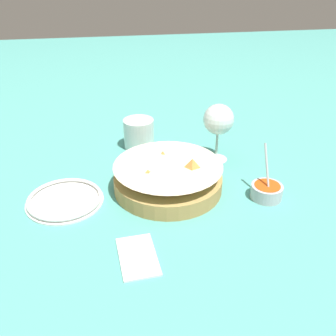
# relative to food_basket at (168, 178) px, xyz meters

# --- Properties ---
(ground_plane) EXTENTS (4.00, 4.00, 0.00)m
(ground_plane) POSITION_rel_food_basket_xyz_m (-0.03, 0.01, -0.03)
(ground_plane) COLOR teal
(food_basket) EXTENTS (0.26, 0.26, 0.09)m
(food_basket) POSITION_rel_food_basket_xyz_m (0.00, 0.00, 0.00)
(food_basket) COLOR #B2894C
(food_basket) RESTS_ON ground_plane
(sauce_cup) EXTENTS (0.08, 0.07, 0.12)m
(sauce_cup) POSITION_rel_food_basket_xyz_m (-0.08, -0.22, -0.01)
(sauce_cup) COLOR #B7B7BC
(sauce_cup) RESTS_ON ground_plane
(wine_glass) EXTENTS (0.08, 0.08, 0.16)m
(wine_glass) POSITION_rel_food_basket_xyz_m (0.13, -0.16, 0.08)
(wine_glass) COLOR silver
(wine_glass) RESTS_ON ground_plane
(beer_mug) EXTENTS (0.12, 0.09, 0.09)m
(beer_mug) POSITION_rel_food_basket_xyz_m (0.24, 0.05, 0.01)
(beer_mug) COLOR silver
(beer_mug) RESTS_ON ground_plane
(side_plate) EXTENTS (0.18, 0.18, 0.01)m
(side_plate) POSITION_rel_food_basket_xyz_m (-0.01, 0.24, -0.02)
(side_plate) COLOR white
(side_plate) RESTS_ON ground_plane
(napkin) EXTENTS (0.12, 0.08, 0.01)m
(napkin) POSITION_rel_food_basket_xyz_m (-0.22, 0.10, -0.03)
(napkin) COLOR white
(napkin) RESTS_ON ground_plane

